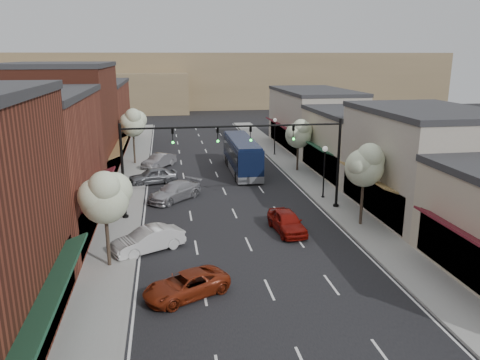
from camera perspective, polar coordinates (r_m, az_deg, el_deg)
name	(u,v)px	position (r m, az deg, el deg)	size (l,w,h in m)	color
ground	(254,257)	(27.98, 1.78, -9.40)	(160.00, 160.00, 0.00)	black
sidewalk_left	(130,181)	(45.13, -13.31, -0.14)	(2.80, 73.00, 0.15)	gray
sidewalk_right	(302,174)	(46.92, 7.59, 0.71)	(2.80, 73.00, 0.15)	gray
curb_left	(145,181)	(45.05, -11.53, -0.07)	(0.25, 73.00, 0.17)	gray
curb_right	(289,175)	(46.55, 5.94, 0.65)	(0.25, 73.00, 0.17)	gray
bldg_left_midnear	(19,166)	(33.11, -25.31, 1.51)	(10.14, 14.10, 9.40)	brown
bldg_left_midfar	(62,124)	(46.37, -20.83, 6.41)	(10.14, 14.10, 10.90)	maroon
bldg_left_far	(89,116)	(62.16, -17.88, 7.46)	(10.14, 18.10, 8.40)	brown
bldg_right_midnear	(422,162)	(36.97, 21.33, 2.02)	(9.14, 12.10, 7.90)	#ABA192
bldg_right_midfar	(357,143)	(47.61, 14.03, 4.41)	(9.14, 12.10, 6.40)	#B3A48E
bldg_right_far	(313,119)	(60.49, 8.91, 7.33)	(9.14, 16.10, 7.40)	#ABA192
hill_far	(184,79)	(115.25, -6.88, 12.15)	(120.00, 30.00, 12.00)	#7A6647
hill_near	(66,92)	(105.22, -20.48, 9.97)	(50.00, 20.00, 8.00)	#7A6647
signal_mast_right	(309,151)	(35.33, 8.36, 3.53)	(8.22, 0.46, 7.00)	black
signal_mast_left	(156,156)	(33.73, -10.20, 2.90)	(8.22, 0.46, 7.00)	black
tree_right_near	(365,164)	(32.62, 15.05, 1.90)	(2.85, 2.65, 5.95)	#47382B
tree_right_far	(299,133)	(47.47, 7.19, 5.72)	(2.85, 2.65, 5.43)	#47382B
tree_left_near	(105,196)	(26.22, -16.13, -1.85)	(2.85, 2.65, 5.69)	#47382B
tree_left_far	(133,122)	(51.53, -12.91, 6.88)	(2.85, 2.65, 6.13)	#47382B
lamp_post_near	(324,164)	(38.67, 10.26, 1.99)	(0.44, 0.44, 4.44)	black
lamp_post_far	(275,130)	(55.18, 4.28, 6.05)	(0.44, 0.44, 4.44)	black
coach_bus	(242,155)	(47.47, 0.22, 3.12)	(2.55, 11.14, 3.40)	black
red_hatchback	(287,222)	(31.65, 5.73, -5.07)	(1.74, 4.31, 1.47)	maroon
parked_car_a	(186,285)	(23.72, -6.59, -12.61)	(2.00, 4.34, 1.21)	maroon
parked_car_b	(148,240)	(29.07, -11.14, -7.16)	(1.55, 4.43, 1.46)	silver
parked_car_c	(175,191)	(38.68, -7.98, -1.39)	(2.05, 5.04, 1.46)	#A2A2A8
parked_car_d	(153,176)	(43.91, -10.58, 0.51)	(1.79, 4.44, 1.51)	slate
parked_car_e	(159,161)	(50.19, -9.85, 2.32)	(1.53, 4.40, 1.45)	gray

